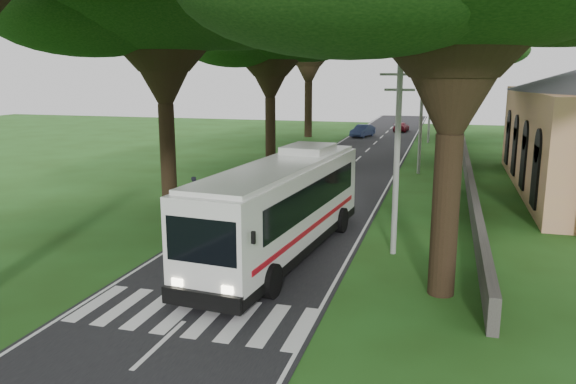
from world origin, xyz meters
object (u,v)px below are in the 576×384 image
at_px(pole_mid, 421,118).
at_px(pole_far, 430,104).
at_px(coach_bus, 282,206).
at_px(distant_car_b, 363,131).
at_px(pedestrian, 195,191).
at_px(pole_near, 397,155).
at_px(distant_car_c, 401,127).

height_order(pole_mid, pole_far, same).
xyz_separation_m(pole_far, coach_bus, (-4.45, -41.40, -2.08)).
bearing_deg(distant_car_b, pole_mid, -56.21).
bearing_deg(distant_car_b, coach_bus, -70.17).
bearing_deg(pole_far, pedestrian, -108.87).
bearing_deg(pedestrian, pole_mid, -50.56).
relative_size(pole_near, distant_car_c, 1.95).
bearing_deg(pole_mid, coach_bus, -101.75).
distance_m(pole_near, distant_car_b, 44.42).
xyz_separation_m(pole_mid, pole_far, (0.00, 20.00, 0.00)).
relative_size(pole_mid, pole_far, 1.00).
xyz_separation_m(coach_bus, pedestrian, (-7.28, 7.09, -1.24)).
bearing_deg(pole_mid, distant_car_b, 108.13).
relative_size(pole_mid, pedestrian, 4.70).
bearing_deg(pole_far, coach_bus, -96.14).
bearing_deg(distant_car_c, pole_mid, 100.84).
bearing_deg(pole_far, pole_mid, -90.00).
height_order(coach_bus, pedestrian, coach_bus).
bearing_deg(distant_car_b, pole_far, -9.35).
distance_m(pole_mid, distant_car_b, 25.08).
bearing_deg(coach_bus, pedestrian, 141.18).
height_order(pole_near, coach_bus, pole_near).
relative_size(pole_mid, coach_bus, 0.60).
height_order(pole_far, distant_car_c, pole_far).
relative_size(pole_far, distant_car_b, 1.87).
height_order(coach_bus, distant_car_b, coach_bus).
xyz_separation_m(pole_near, coach_bus, (-4.45, -1.40, -2.08)).
distance_m(pole_near, pole_far, 40.00).
xyz_separation_m(distant_car_c, pedestrian, (-7.91, -45.34, 0.23)).
xyz_separation_m(pole_mid, pedestrian, (-11.73, -14.30, -3.33)).
bearing_deg(pole_far, distant_car_b, 154.98).
distance_m(coach_bus, pedestrian, 10.24).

